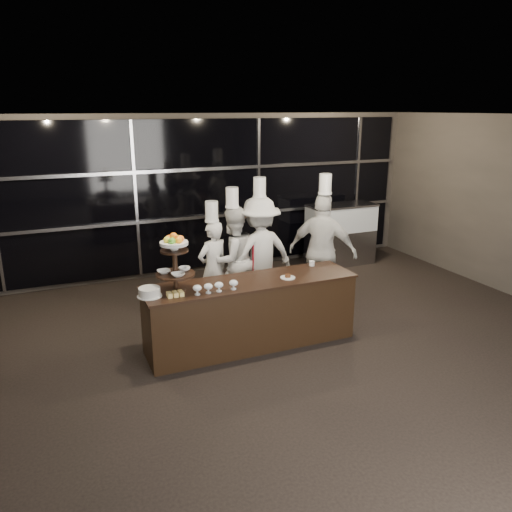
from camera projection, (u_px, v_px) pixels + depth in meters
name	position (u px, v px, depth m)	size (l,w,h in m)	color
room	(342.00, 272.00, 5.06)	(10.00, 10.00, 10.00)	black
window_wall	(200.00, 195.00, 9.41)	(8.60, 0.10, 2.80)	black
buffet_counter	(251.00, 313.00, 6.66)	(2.84, 0.74, 0.92)	black
display_stand	(175.00, 259.00, 6.04)	(0.48, 0.48, 0.74)	black
compotes	(215.00, 286.00, 6.10)	(0.58, 0.11, 0.12)	silver
layer_cake	(149.00, 292.00, 5.97)	(0.30, 0.30, 0.11)	white
pastry_squares	(175.00, 294.00, 5.98)	(0.20, 0.13, 0.05)	#FFDF7C
small_plate	(288.00, 277.00, 6.63)	(0.20, 0.20, 0.05)	white
chef_cup	(312.00, 263.00, 7.14)	(0.08, 0.08, 0.07)	white
display_case	(341.00, 231.00, 10.11)	(1.38, 0.60, 1.24)	#A5A5AA
chef_a	(213.00, 266.00, 7.58)	(0.63, 0.52, 1.78)	silver
chef_b	(233.00, 259.00, 7.75)	(0.94, 0.81, 1.96)	silver
chef_c	(259.00, 253.00, 7.82)	(1.22, 0.78, 2.09)	silver
chef_d	(323.00, 251.00, 7.81)	(1.08, 1.08, 2.15)	silver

